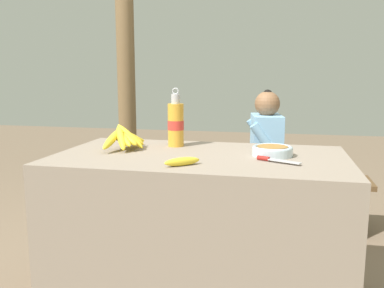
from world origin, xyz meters
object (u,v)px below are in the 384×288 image
Objects in this scene: water_bottle at (176,124)px; banana_bunch_ripe at (125,137)px; serving_bowl at (272,150)px; seated_vendor at (259,151)px; loose_banana_front at (182,162)px; wooden_bench at (255,183)px; knife at (272,160)px; banana_bunch_green at (200,165)px; support_post_near at (126,61)px.

banana_bunch_ripe is at bearing -148.79° from water_bottle.
seated_vendor reaches higher than serving_bowl.
loose_banana_front is 1.42m from wooden_bench.
seated_vendor reaches higher than knife.
seated_vendor is (0.39, 0.86, -0.29)m from water_bottle.
loose_banana_front is 0.09× the size of wooden_bench.
banana_bunch_green is (-0.55, 1.05, -0.32)m from serving_bowl.
serving_bowl is at bearing -48.22° from support_post_near.
support_post_near is at bearing -27.51° from seated_vendor.
banana_bunch_ripe is at bearing -119.55° from wooden_bench.
wooden_bench is 1.47m from support_post_near.
loose_banana_front is 1.96m from support_post_near.
seated_vendor is (0.25, 1.29, -0.19)m from loose_banana_front.
water_bottle is 1.13× the size of banana_bunch_green.
knife is at bearing -50.71° from support_post_near.
support_post_near reaches higher than banana_bunch_green.
seated_vendor is (-0.11, 1.14, -0.18)m from knife.
knife is (0.00, -0.13, -0.02)m from serving_bowl.
knife is at bearing -65.14° from banana_bunch_green.
knife is (0.72, -0.15, -0.05)m from banana_bunch_ripe.
banana_bunch_ripe is 0.13× the size of support_post_near.
loose_banana_front is (0.37, -0.30, -0.04)m from banana_bunch_ripe.
support_post_near is at bearing 131.78° from serving_bowl.
support_post_near reaches higher than serving_bowl.
support_post_near is (-1.25, 1.53, 0.47)m from knife.
banana_bunch_green is at bearing 93.15° from water_bottle.
loose_banana_front is at bearing -72.25° from water_bottle.
wooden_bench is 1.60× the size of seated_vendor.
water_bottle is 0.12× the size of support_post_near.
loose_banana_front is at bearing -99.28° from wooden_bench.
support_post_near reaches higher than knife.
water_bottle is at bearing 162.91° from serving_bowl.
water_bottle is 0.47m from loose_banana_front.
knife is 0.08× the size of support_post_near.
serving_bowl is at bearing 38.88° from loose_banana_front.
banana_bunch_green is at bearing 80.31° from banana_bunch_ripe.
serving_bowl is (0.72, -0.02, -0.03)m from banana_bunch_ripe.
serving_bowl is 0.98× the size of knife.
knife is at bearing -88.98° from serving_bowl.
loose_banana_front is at bearing 70.62° from seated_vendor.
loose_banana_front is 0.54× the size of banana_bunch_green.
serving_bowl is at bearing -62.57° from banana_bunch_green.
seated_vendor reaches higher than loose_banana_front.
water_bottle is 1.10m from wooden_bench.
banana_bunch_green is at bearing 140.80° from knife.
serving_bowl reaches higher than wooden_bench.
serving_bowl is 0.13m from knife.
loose_banana_front is at bearing -130.61° from knife.
wooden_bench is at bearing 80.72° from loose_banana_front.
serving_bowl reaches higher than loose_banana_front.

